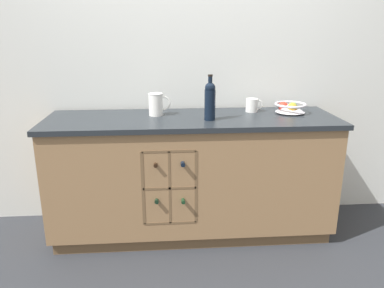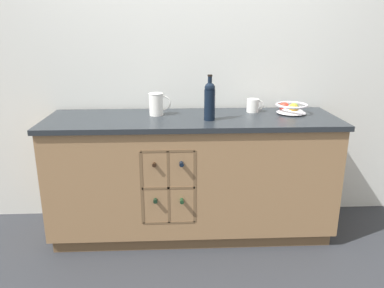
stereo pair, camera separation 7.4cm
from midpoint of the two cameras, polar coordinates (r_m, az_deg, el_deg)
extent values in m
plane|color=#2D3035|center=(3.01, 0.73, -12.95)|extent=(14.00, 14.00, 0.00)
cube|color=silver|center=(2.97, 0.39, 12.63)|extent=(4.44, 0.06, 2.55)
cube|color=brown|center=(2.99, 0.73, -12.21)|extent=(1.98, 0.53, 0.09)
cube|color=#99724C|center=(2.80, 0.76, -4.43)|extent=(2.04, 0.59, 0.78)
cube|color=#23282D|center=(2.68, 0.80, 3.71)|extent=(2.08, 0.63, 0.03)
cube|color=brown|center=(2.61, -2.77, -5.84)|extent=(0.36, 0.01, 0.52)
cube|color=brown|center=(2.57, -6.75, -6.34)|extent=(0.02, 0.10, 0.52)
cube|color=brown|center=(2.57, 1.22, -6.23)|extent=(0.02, 0.10, 0.52)
cube|color=brown|center=(2.68, -2.69, -11.41)|extent=(0.36, 0.10, 0.02)
cube|color=brown|center=(2.56, -2.77, -6.30)|extent=(0.36, 0.10, 0.02)
cube|color=brown|center=(2.47, -2.85, -0.76)|extent=(0.36, 0.10, 0.02)
cube|color=brown|center=(2.56, -2.77, -6.30)|extent=(0.02, 0.10, 0.52)
cylinder|color=black|center=(2.70, -4.64, -7.02)|extent=(0.08, 0.21, 0.08)
cylinder|color=black|center=(2.57, -4.74, -8.36)|extent=(0.03, 0.09, 0.03)
cylinder|color=#19381E|center=(2.68, -0.83, -7.22)|extent=(0.07, 0.19, 0.07)
cylinder|color=#19381E|center=(2.56, -0.73, -8.50)|extent=(0.03, 0.08, 0.03)
cylinder|color=black|center=(2.60, -4.78, -1.92)|extent=(0.07, 0.19, 0.07)
cylinder|color=black|center=(2.47, -4.88, -2.97)|extent=(0.03, 0.08, 0.03)
cylinder|color=black|center=(2.59, -0.86, -1.85)|extent=(0.08, 0.19, 0.08)
cylinder|color=black|center=(2.46, -0.75, -2.91)|extent=(0.03, 0.08, 0.03)
cylinder|color=silver|center=(2.89, 15.58, 4.56)|extent=(0.11, 0.11, 0.01)
cone|color=silver|center=(2.88, 15.64, 5.28)|extent=(0.22, 0.22, 0.06)
torus|color=silver|center=(2.88, 15.68, 5.74)|extent=(0.23, 0.23, 0.02)
sphere|color=gold|center=(2.85, 15.88, 5.18)|extent=(0.07, 0.07, 0.07)
sphere|color=#7FA838|center=(2.92, 16.00, 5.39)|extent=(0.07, 0.07, 0.07)
sphere|color=red|center=(2.90, 14.63, 5.44)|extent=(0.07, 0.07, 0.07)
cylinder|color=white|center=(2.73, -4.71, 6.06)|extent=(0.10, 0.10, 0.16)
torus|color=white|center=(2.72, -4.75, 7.65)|extent=(0.11, 0.11, 0.01)
torus|color=white|center=(2.73, -3.58, 6.24)|extent=(0.11, 0.01, 0.11)
cylinder|color=white|center=(2.88, 9.97, 5.79)|extent=(0.09, 0.09, 0.10)
torus|color=white|center=(2.89, 10.91, 5.83)|extent=(0.08, 0.01, 0.08)
cylinder|color=black|center=(2.58, 3.52, 5.94)|extent=(0.08, 0.08, 0.21)
sphere|color=black|center=(2.56, 3.57, 8.54)|extent=(0.07, 0.07, 0.07)
cylinder|color=black|center=(2.55, 3.59, 9.25)|extent=(0.03, 0.03, 0.09)
cylinder|color=black|center=(2.54, 3.61, 10.38)|extent=(0.03, 0.03, 0.01)
camera|label=1|loc=(0.04, -89.22, 0.24)|focal=35.00mm
camera|label=2|loc=(0.04, 90.78, -0.24)|focal=35.00mm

